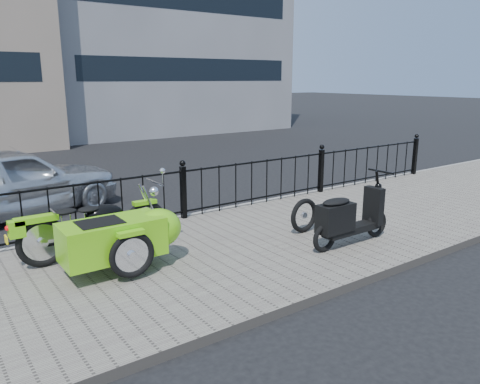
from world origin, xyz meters
TOP-DOWN VIEW (x-y plane):
  - ground at (0.00, 0.00)m, footprint 120.00×120.00m
  - sidewalk at (0.00, -0.50)m, footprint 30.00×3.80m
  - curb at (0.00, 1.44)m, footprint 30.00×0.10m
  - iron_fence at (0.00, 1.30)m, footprint 14.11×0.11m
  - motorcycle_sidecar at (-1.78, -0.22)m, footprint 2.28×1.48m
  - scooter at (1.33, -1.43)m, footprint 1.62×0.47m
  - spare_tire at (1.23, -0.59)m, footprint 0.58×0.10m
  - sedan_car at (-2.46, 3.64)m, footprint 4.33×2.61m

SIDE VIEW (x-z plane):
  - ground at x=0.00m, z-range 0.00..0.00m
  - sidewalk at x=0.00m, z-range 0.00..0.12m
  - curb at x=0.00m, z-range 0.00..0.12m
  - spare_tire at x=1.23m, z-range 0.12..0.70m
  - scooter at x=1.33m, z-range 0.00..1.10m
  - iron_fence at x=0.00m, z-range 0.05..1.12m
  - motorcycle_sidecar at x=-1.78m, z-range 0.10..1.09m
  - sedan_car at x=-2.46m, z-range 0.00..1.38m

